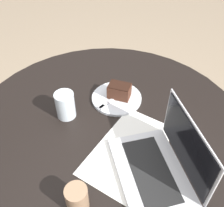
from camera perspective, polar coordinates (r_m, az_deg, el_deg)
ground_plane at (r=1.64m, az=-0.75°, el=-21.68°), size 12.00×12.00×0.00m
dining_table at (r=1.14m, az=-1.02°, el=-9.07°), size 1.11×1.11×0.72m
paper_document at (r=0.95m, az=3.59°, el=-10.04°), size 0.39×0.26×0.00m
plate at (r=1.12m, az=1.02°, el=1.17°), size 0.21×0.21×0.01m
cake_slice at (r=1.10m, az=1.61°, el=2.79°), size 0.07×0.10×0.06m
fork at (r=1.10m, az=-0.32°, el=0.66°), size 0.17×0.07×0.00m
coffee_glass at (r=0.81m, az=-7.63°, el=-19.80°), size 0.07×0.07×0.09m
water_glass at (r=1.04m, az=-10.13°, el=-0.34°), size 0.08×0.08×0.11m
laptop at (r=0.88m, az=10.34°, el=-12.99°), size 0.38×0.37×0.21m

